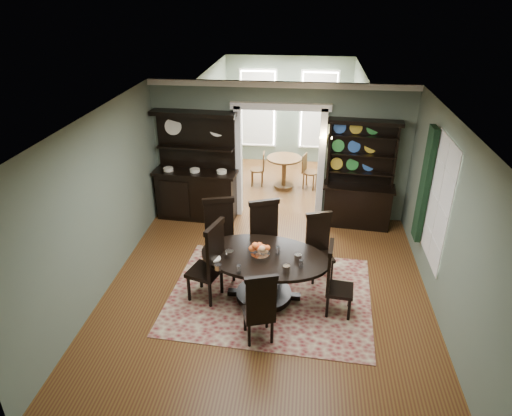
# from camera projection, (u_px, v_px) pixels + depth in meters

# --- Properties ---
(room) EXTENTS (5.51, 6.01, 3.01)m
(room) POSITION_uv_depth(u_px,v_px,m) (267.00, 211.00, 7.13)
(room) COLOR brown
(room) RESTS_ON ground
(parlor) EXTENTS (3.51, 3.50, 3.01)m
(parlor) POSITION_uv_depth(u_px,v_px,m) (286.00, 119.00, 12.03)
(parlor) COLOR brown
(parlor) RESTS_ON ground
(doorway_trim) EXTENTS (2.08, 0.25, 2.57)m
(doorway_trim) POSITION_uv_depth(u_px,v_px,m) (280.00, 147.00, 9.73)
(doorway_trim) COLOR white
(doorway_trim) RESTS_ON floor
(right_window) EXTENTS (0.15, 1.47, 2.12)m
(right_window) POSITION_uv_depth(u_px,v_px,m) (432.00, 194.00, 7.63)
(right_window) COLOR white
(right_window) RESTS_ON wall_right
(wall_sconce) EXTENTS (0.27, 0.21, 0.21)m
(wall_sconce) POSITION_uv_depth(u_px,v_px,m) (326.00, 138.00, 9.38)
(wall_sconce) COLOR gold
(wall_sconce) RESTS_ON back_wall_right
(rug) EXTENTS (3.50, 2.88, 0.01)m
(rug) POSITION_uv_depth(u_px,v_px,m) (270.00, 295.00, 7.77)
(rug) COLOR maroon
(rug) RESTS_ON floor
(dining_table) EXTENTS (2.28, 2.22, 0.83)m
(dining_table) POSITION_uv_depth(u_px,v_px,m) (264.00, 269.00, 7.46)
(dining_table) COLOR black
(dining_table) RESTS_ON rug
(centerpiece) EXTENTS (1.54, 0.99, 0.25)m
(centerpiece) POSITION_uv_depth(u_px,v_px,m) (260.00, 253.00, 7.29)
(centerpiece) COLOR white
(centerpiece) RESTS_ON dining_table
(chair_far_left) EXTENTS (0.65, 0.63, 1.45)m
(chair_far_left) POSITION_uv_depth(u_px,v_px,m) (220.00, 235.00, 8.06)
(chair_far_left) COLOR black
(chair_far_left) RESTS_ON rug
(chair_far_mid) EXTENTS (0.68, 0.66, 1.43)m
(chair_far_mid) POSITION_uv_depth(u_px,v_px,m) (265.00, 237.00, 8.04)
(chair_far_mid) COLOR black
(chair_far_mid) RESTS_ON rug
(chair_far_right) EXTENTS (0.56, 0.55, 1.22)m
(chair_far_right) POSITION_uv_depth(u_px,v_px,m) (319.00, 244.00, 8.03)
(chair_far_right) COLOR black
(chair_far_right) RESTS_ON rug
(chair_end_left) EXTENTS (0.64, 0.66, 1.44)m
(chair_end_left) POSITION_uv_depth(u_px,v_px,m) (210.00, 260.00, 7.34)
(chair_end_left) COLOR black
(chair_end_left) RESTS_ON rug
(chair_end_right) EXTENTS (0.47, 0.49, 1.23)m
(chair_end_right) POSITION_uv_depth(u_px,v_px,m) (334.00, 278.00, 7.10)
(chair_end_right) COLOR black
(chair_end_right) RESTS_ON rug
(chair_near) EXTENTS (0.56, 0.55, 1.22)m
(chair_near) POSITION_uv_depth(u_px,v_px,m) (260.00, 307.00, 6.48)
(chair_near) COLOR black
(chair_near) RESTS_ON rug
(sideboard) EXTENTS (1.85, 0.75, 2.38)m
(sideboard) POSITION_uv_depth(u_px,v_px,m) (197.00, 182.00, 10.02)
(sideboard) COLOR black
(sideboard) RESTS_ON floor
(welsh_dresser) EXTENTS (1.53, 0.67, 2.32)m
(welsh_dresser) POSITION_uv_depth(u_px,v_px,m) (359.00, 189.00, 9.68)
(welsh_dresser) COLOR black
(welsh_dresser) RESTS_ON floor
(parlor_table) EXTENTS (0.88, 0.88, 0.81)m
(parlor_table) POSITION_uv_depth(u_px,v_px,m) (284.00, 168.00, 11.59)
(parlor_table) COLOR brown
(parlor_table) RESTS_ON parlor_floor
(parlor_chair_left) EXTENTS (0.37, 0.37, 0.88)m
(parlor_chair_left) POSITION_uv_depth(u_px,v_px,m) (260.00, 168.00, 11.75)
(parlor_chair_left) COLOR brown
(parlor_chair_left) RESTS_ON parlor_floor
(parlor_chair_right) EXTENTS (0.41, 0.40, 0.89)m
(parlor_chair_right) POSITION_uv_depth(u_px,v_px,m) (308.00, 170.00, 11.60)
(parlor_chair_right) COLOR brown
(parlor_chair_right) RESTS_ON parlor_floor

